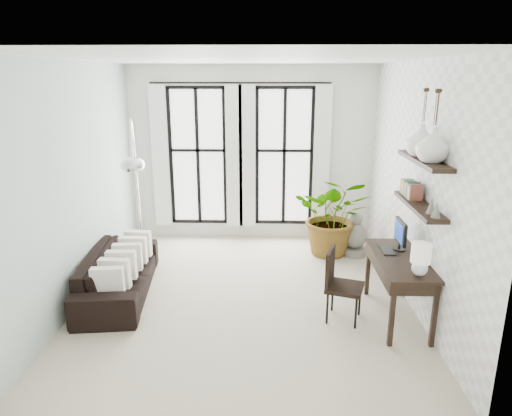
{
  "coord_description": "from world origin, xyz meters",
  "views": [
    {
      "loc": [
        0.3,
        -5.88,
        2.99
      ],
      "look_at": [
        0.14,
        0.3,
        1.2
      ],
      "focal_mm": 32.0,
      "sensor_mm": 36.0,
      "label": 1
    }
  ],
  "objects_px": {
    "plant": "(334,216)",
    "buddha": "(355,237)",
    "desk": "(401,264)",
    "arc_lamp": "(134,155)",
    "sofa": "(119,273)",
    "desk_chair": "(338,280)"
  },
  "relations": [
    {
      "from": "sofa",
      "to": "desk",
      "type": "height_order",
      "value": "desk"
    },
    {
      "from": "plant",
      "to": "desk_chair",
      "type": "distance_m",
      "value": 2.23
    },
    {
      "from": "desk",
      "to": "desk_chair",
      "type": "relative_size",
      "value": 1.51
    },
    {
      "from": "plant",
      "to": "desk",
      "type": "relative_size",
      "value": 1.0
    },
    {
      "from": "sofa",
      "to": "desk_chair",
      "type": "bearing_deg",
      "value": -107.74
    },
    {
      "from": "desk_chair",
      "to": "arc_lamp",
      "type": "distance_m",
      "value": 3.48
    },
    {
      "from": "desk_chair",
      "to": "arc_lamp",
      "type": "xyz_separation_m",
      "value": [
        -2.89,
        1.41,
        1.34
      ]
    },
    {
      "from": "plant",
      "to": "desk",
      "type": "height_order",
      "value": "plant"
    },
    {
      "from": "sofa",
      "to": "desk_chair",
      "type": "xyz_separation_m",
      "value": [
        2.99,
        -0.61,
        0.22
      ]
    },
    {
      "from": "sofa",
      "to": "plant",
      "type": "height_order",
      "value": "plant"
    },
    {
      "from": "sofa",
      "to": "desk_chair",
      "type": "distance_m",
      "value": 3.06
    },
    {
      "from": "plant",
      "to": "arc_lamp",
      "type": "xyz_separation_m",
      "value": [
        -3.13,
        -0.8,
        1.17
      ]
    },
    {
      "from": "desk_chair",
      "to": "sofa",
      "type": "bearing_deg",
      "value": -173.33
    },
    {
      "from": "arc_lamp",
      "to": "plant",
      "type": "bearing_deg",
      "value": 14.42
    },
    {
      "from": "plant",
      "to": "buddha",
      "type": "relative_size",
      "value": 1.84
    },
    {
      "from": "arc_lamp",
      "to": "buddha",
      "type": "xyz_separation_m",
      "value": [
        3.51,
        0.77,
        -1.55
      ]
    },
    {
      "from": "arc_lamp",
      "to": "desk",
      "type": "bearing_deg",
      "value": -21.46
    },
    {
      "from": "desk",
      "to": "buddha",
      "type": "xyz_separation_m",
      "value": [
        -0.13,
        2.2,
        -0.44
      ]
    },
    {
      "from": "sofa",
      "to": "plant",
      "type": "bearing_deg",
      "value": -69.83
    },
    {
      "from": "desk_chair",
      "to": "buddha",
      "type": "relative_size",
      "value": 1.22
    },
    {
      "from": "sofa",
      "to": "desk",
      "type": "xyz_separation_m",
      "value": [
        3.74,
        -0.64,
        0.45
      ]
    },
    {
      "from": "desk",
      "to": "desk_chair",
      "type": "height_order",
      "value": "desk"
    }
  ]
}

